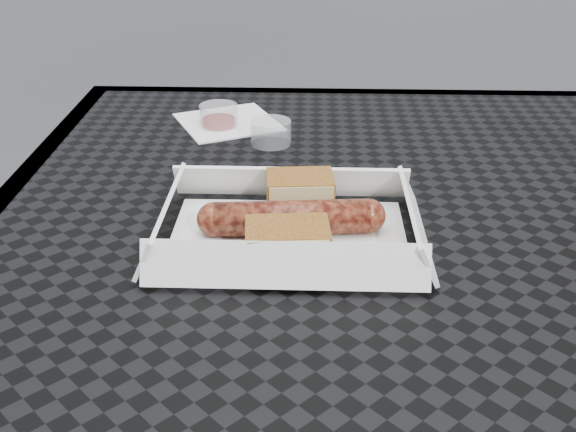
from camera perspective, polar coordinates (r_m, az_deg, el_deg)
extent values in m
cube|color=black|center=(0.75, 6.64, 0.32)|extent=(0.80, 0.80, 0.01)
cube|color=black|center=(1.11, 5.26, 9.06)|extent=(0.80, 0.03, 0.03)
cube|color=black|center=(0.82, -21.56, 0.27)|extent=(0.03, 0.80, 0.03)
cylinder|color=black|center=(1.27, -11.44, -7.26)|extent=(0.03, 0.03, 0.73)
cylinder|color=black|center=(1.31, 20.27, -7.57)|extent=(0.03, 0.03, 0.73)
cube|color=white|center=(0.68, 0.03, -1.72)|extent=(0.22, 0.15, 0.00)
cylinder|color=brown|center=(0.67, 0.29, -0.14)|extent=(0.15, 0.05, 0.03)
sphere|color=brown|center=(0.68, 6.36, 0.00)|extent=(0.03, 0.03, 0.03)
sphere|color=brown|center=(0.67, -5.85, -0.28)|extent=(0.03, 0.03, 0.03)
cube|color=#935B24|center=(0.71, 0.95, 1.69)|extent=(0.07, 0.05, 0.04)
cube|color=#935B24|center=(0.62, -0.04, -2.29)|extent=(0.08, 0.05, 0.04)
cylinder|color=#F4390A|center=(0.64, 5.14, -3.37)|extent=(0.02, 0.02, 0.00)
torus|color=white|center=(0.63, 5.89, -3.62)|extent=(0.02, 0.02, 0.00)
cube|color=#B2D17F|center=(0.64, 6.12, -3.28)|extent=(0.02, 0.02, 0.00)
cube|color=white|center=(0.97, -4.74, 7.39)|extent=(0.16, 0.16, 0.00)
cylinder|color=maroon|center=(0.95, -5.49, 7.86)|extent=(0.05, 0.05, 0.03)
cylinder|color=silver|center=(0.89, -1.38, 6.63)|extent=(0.05, 0.05, 0.03)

